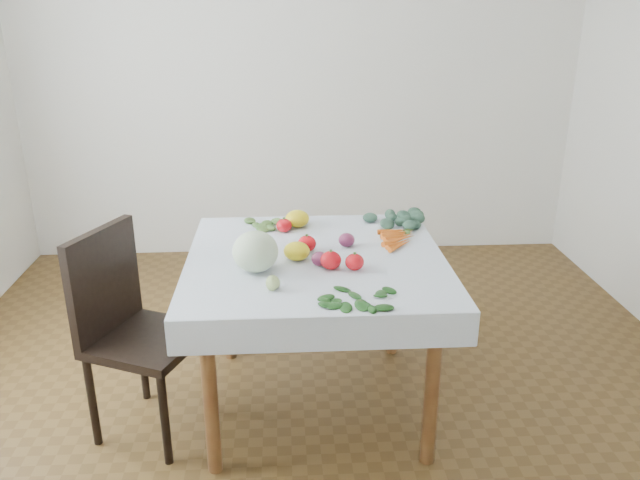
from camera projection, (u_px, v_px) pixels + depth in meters
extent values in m
plane|color=brown|center=(316.00, 402.00, 3.00)|extent=(4.00, 4.00, 0.00)
cube|color=white|center=(300.00, 71.00, 4.39)|extent=(4.00, 0.04, 2.70)
cube|color=brown|center=(316.00, 262.00, 2.74)|extent=(1.00, 1.00, 0.04)
cylinder|color=brown|center=(210.00, 396.00, 2.44)|extent=(0.06, 0.06, 0.71)
cylinder|color=brown|center=(432.00, 388.00, 2.49)|extent=(0.06, 0.06, 0.71)
cylinder|color=brown|center=(228.00, 297.00, 3.26)|extent=(0.06, 0.06, 0.71)
cylinder|color=brown|center=(394.00, 293.00, 3.31)|extent=(0.06, 0.06, 0.71)
cube|color=white|center=(316.00, 257.00, 2.74)|extent=(1.12, 1.12, 0.01)
cube|color=black|center=(148.00, 340.00, 2.66)|extent=(0.55, 0.55, 0.04)
cube|color=black|center=(104.00, 281.00, 2.63)|extent=(0.20, 0.40, 0.46)
cylinder|color=black|center=(92.00, 401.00, 2.65)|extent=(0.04, 0.04, 0.43)
cylinder|color=black|center=(165.00, 420.00, 2.53)|extent=(0.04, 0.04, 0.43)
cylinder|color=black|center=(143.00, 359.00, 2.96)|extent=(0.04, 0.04, 0.43)
cylinder|color=black|center=(209.00, 373.00, 2.84)|extent=(0.04, 0.04, 0.43)
ellipsoid|color=beige|center=(255.00, 252.00, 2.56)|extent=(0.20, 0.20, 0.17)
ellipsoid|color=red|center=(284.00, 225.00, 3.02)|extent=(0.08, 0.08, 0.07)
ellipsoid|color=red|center=(307.00, 244.00, 2.78)|extent=(0.11, 0.11, 0.07)
ellipsoid|color=red|center=(355.00, 262.00, 2.59)|extent=(0.10, 0.10, 0.07)
ellipsoid|color=red|center=(331.00, 260.00, 2.60)|extent=(0.10, 0.10, 0.08)
ellipsoid|color=yellow|center=(297.00, 219.00, 3.09)|extent=(0.13, 0.13, 0.08)
ellipsoid|color=yellow|center=(297.00, 251.00, 2.69)|extent=(0.12, 0.12, 0.08)
ellipsoid|color=#601B43|center=(320.00, 259.00, 2.63)|extent=(0.09, 0.09, 0.06)
ellipsoid|color=#601B43|center=(347.00, 240.00, 2.84)|extent=(0.08, 0.08, 0.06)
ellipsoid|color=#B0D178|center=(283.00, 284.00, 2.40)|extent=(0.06, 0.06, 0.05)
ellipsoid|color=#B0D178|center=(271.00, 282.00, 2.42)|extent=(0.06, 0.06, 0.05)
ellipsoid|color=#B0D178|center=(282.00, 290.00, 2.35)|extent=(0.06, 0.06, 0.05)
cone|color=orange|center=(394.00, 231.00, 3.01)|extent=(0.17, 0.05, 0.03)
cone|color=orange|center=(395.00, 233.00, 2.98)|extent=(0.17, 0.07, 0.03)
cone|color=orange|center=(396.00, 235.00, 2.96)|extent=(0.17, 0.08, 0.03)
cone|color=orange|center=(397.00, 237.00, 2.93)|extent=(0.17, 0.09, 0.03)
cone|color=orange|center=(398.00, 239.00, 2.91)|extent=(0.16, 0.11, 0.03)
cone|color=orange|center=(399.00, 241.00, 2.88)|extent=(0.15, 0.12, 0.03)
cone|color=orange|center=(400.00, 243.00, 2.86)|extent=(0.15, 0.13, 0.03)
cone|color=orange|center=(401.00, 245.00, 2.83)|extent=(0.14, 0.14, 0.03)
ellipsoid|color=#335340|center=(402.00, 219.00, 3.15)|extent=(0.07, 0.07, 0.04)
ellipsoid|color=#335340|center=(392.00, 218.00, 3.17)|extent=(0.07, 0.07, 0.04)
ellipsoid|color=#335340|center=(399.00, 221.00, 3.12)|extent=(0.07, 0.07, 0.04)
ellipsoid|color=#335340|center=(403.00, 217.00, 3.18)|extent=(0.07, 0.07, 0.04)
ellipsoid|color=#335340|center=(385.00, 220.00, 3.14)|extent=(0.07, 0.07, 0.04)
ellipsoid|color=#335340|center=(411.00, 221.00, 3.12)|extent=(0.07, 0.07, 0.04)
ellipsoid|color=#335340|center=(392.00, 215.00, 3.21)|extent=(0.07, 0.07, 0.04)
ellipsoid|color=#335340|center=(390.00, 224.00, 3.08)|extent=(0.07, 0.07, 0.04)
ellipsoid|color=#335340|center=(417.00, 217.00, 3.18)|extent=(0.07, 0.07, 0.04)
ellipsoid|color=#335340|center=(376.00, 217.00, 3.18)|extent=(0.07, 0.07, 0.04)
ellipsoid|color=#335340|center=(410.00, 225.00, 3.06)|extent=(0.07, 0.07, 0.04)
ellipsoid|color=#335340|center=(404.00, 212.00, 3.25)|extent=(0.07, 0.07, 0.04)
ellipsoid|color=#335340|center=(373.00, 223.00, 3.09)|extent=(0.07, 0.07, 0.04)
ellipsoid|color=#1C4C17|center=(363.00, 297.00, 2.34)|extent=(0.06, 0.04, 0.01)
ellipsoid|color=#1C4C17|center=(351.00, 296.00, 2.35)|extent=(0.06, 0.04, 0.01)
ellipsoid|color=#1C4C17|center=(359.00, 301.00, 2.31)|extent=(0.06, 0.04, 0.01)
ellipsoid|color=#1C4C17|center=(363.00, 294.00, 2.37)|extent=(0.06, 0.04, 0.01)
ellipsoid|color=#1C4C17|center=(344.00, 299.00, 2.33)|extent=(0.06, 0.04, 0.01)
ellipsoid|color=#1C4C17|center=(372.00, 300.00, 2.32)|extent=(0.06, 0.04, 0.01)
ellipsoid|color=#1C4C17|center=(351.00, 291.00, 2.39)|extent=(0.06, 0.04, 0.01)
ellipsoid|color=#1C4C17|center=(351.00, 304.00, 2.29)|extent=(0.06, 0.04, 0.01)
ellipsoid|color=#1C4C17|center=(377.00, 294.00, 2.37)|extent=(0.06, 0.04, 0.01)
ellipsoid|color=#1C4C17|center=(334.00, 295.00, 2.36)|extent=(0.06, 0.04, 0.01)
ellipsoid|color=#1C4C17|center=(372.00, 306.00, 2.28)|extent=(0.06, 0.04, 0.01)
ellipsoid|color=#1C4C17|center=(362.00, 287.00, 2.42)|extent=(0.06, 0.04, 0.01)
ellipsoid|color=#1C4C17|center=(333.00, 304.00, 2.29)|extent=(0.06, 0.04, 0.01)
ellipsoid|color=#1C4C17|center=(390.00, 299.00, 2.33)|extent=(0.06, 0.04, 0.01)
ellipsoid|color=#1C4C17|center=(335.00, 288.00, 2.42)|extent=(0.06, 0.04, 0.01)
ellipsoid|color=#4C6F33|center=(272.00, 224.00, 3.10)|extent=(0.05, 0.05, 0.02)
ellipsoid|color=#4C6F33|center=(265.00, 224.00, 3.11)|extent=(0.05, 0.05, 0.02)
ellipsoid|color=#4C6F33|center=(270.00, 226.00, 3.08)|extent=(0.05, 0.05, 0.02)
ellipsoid|color=#4C6F33|center=(273.00, 222.00, 3.13)|extent=(0.05, 0.05, 0.02)
ellipsoid|color=#4C6F33|center=(260.00, 225.00, 3.09)|extent=(0.05, 0.05, 0.02)
ellipsoid|color=#4C6F33|center=(279.00, 225.00, 3.09)|extent=(0.05, 0.05, 0.02)
ellipsoid|color=#4C6F33|center=(264.00, 221.00, 3.15)|extent=(0.05, 0.05, 0.02)
ellipsoid|color=#4C6F33|center=(264.00, 228.00, 3.05)|extent=(0.05, 0.05, 0.02)
ellipsoid|color=#4C6F33|center=(283.00, 222.00, 3.14)|extent=(0.05, 0.05, 0.02)
ellipsoid|color=#4C6F33|center=(252.00, 223.00, 3.11)|extent=(0.05, 0.05, 0.02)
ellipsoid|color=#4C6F33|center=(280.00, 229.00, 3.04)|extent=(0.05, 0.05, 0.02)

